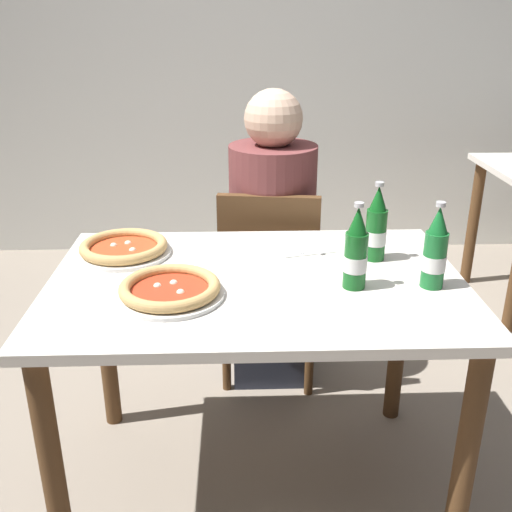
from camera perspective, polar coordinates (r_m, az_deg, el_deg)
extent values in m
plane|color=gray|center=(2.14, 0.05, -20.81)|extent=(8.00, 8.00, 0.00)
cube|color=white|center=(3.76, -1.18, 19.91)|extent=(7.00, 0.10, 2.60)
cube|color=silver|center=(1.72, 0.06, -2.64)|extent=(1.20, 0.80, 0.03)
cylinder|color=brown|center=(1.71, -19.01, -19.18)|extent=(0.06, 0.06, 0.72)
cylinder|color=brown|center=(1.75, 19.49, -18.31)|extent=(0.06, 0.06, 0.72)
cylinder|color=brown|center=(2.25, -14.30, -7.76)|extent=(0.06, 0.06, 0.72)
cylinder|color=brown|center=(2.27, 13.60, -7.32)|extent=(0.06, 0.06, 0.72)
cube|color=brown|center=(2.47, 1.49, -2.35)|extent=(0.45, 0.45, 0.04)
cube|color=brown|center=(2.21, 1.20, 0.88)|extent=(0.38, 0.09, 0.40)
cylinder|color=brown|center=(2.71, 5.31, -5.31)|extent=(0.04, 0.04, 0.41)
cylinder|color=brown|center=(2.73, -1.85, -5.01)|extent=(0.04, 0.04, 0.41)
cylinder|color=brown|center=(2.42, 5.21, -9.05)|extent=(0.04, 0.04, 0.41)
cylinder|color=brown|center=(2.44, -2.89, -8.66)|extent=(0.04, 0.04, 0.41)
cube|color=#2D3342|center=(2.54, 1.47, -6.74)|extent=(0.32, 0.28, 0.45)
cylinder|color=brown|center=(2.34, 1.59, 4.02)|extent=(0.34, 0.34, 0.55)
sphere|color=beige|center=(2.25, 1.70, 13.09)|extent=(0.22, 0.22, 0.22)
cylinder|color=brown|center=(3.56, 20.19, 2.96)|extent=(0.06, 0.06, 0.72)
cylinder|color=white|center=(1.62, -8.27, -3.70)|extent=(0.30, 0.30, 0.01)
cylinder|color=#BC381E|center=(1.62, -8.30, -3.35)|extent=(0.21, 0.21, 0.01)
torus|color=tan|center=(1.61, -8.32, -2.99)|extent=(0.27, 0.27, 0.03)
sphere|color=silver|center=(1.64, -9.48, -2.96)|extent=(0.02, 0.02, 0.02)
sphere|color=silver|center=(1.60, -7.28, -3.59)|extent=(0.02, 0.02, 0.02)
sphere|color=silver|center=(1.65, -7.94, -2.68)|extent=(0.02, 0.02, 0.02)
cylinder|color=white|center=(1.93, -12.59, 0.33)|extent=(0.30, 0.30, 0.01)
cylinder|color=#CC4723|center=(1.92, -12.62, 0.64)|extent=(0.21, 0.21, 0.01)
torus|color=tan|center=(1.92, -12.64, 0.94)|extent=(0.28, 0.28, 0.03)
sphere|color=silver|center=(1.95, -13.55, 0.92)|extent=(0.02, 0.02, 0.02)
sphere|color=silver|center=(1.90, -11.81, 0.48)|extent=(0.02, 0.02, 0.02)
sphere|color=silver|center=(1.96, -12.23, 1.13)|extent=(0.02, 0.02, 0.02)
cylinder|color=#14591E|center=(1.65, 9.56, -0.43)|extent=(0.06, 0.06, 0.16)
cone|color=#14591E|center=(1.61, 9.82, 3.42)|extent=(0.05, 0.05, 0.07)
cylinder|color=#B7B7BC|center=(1.60, 9.92, 4.90)|extent=(0.03, 0.03, 0.01)
cylinder|color=white|center=(1.65, 9.54, -0.69)|extent=(0.07, 0.07, 0.04)
cylinder|color=#14591E|center=(1.86, 11.46, 2.02)|extent=(0.06, 0.06, 0.16)
cone|color=#14591E|center=(1.82, 11.74, 5.49)|extent=(0.05, 0.05, 0.07)
cylinder|color=#B7B7BC|center=(1.81, 11.85, 6.81)|extent=(0.03, 0.03, 0.01)
cylinder|color=white|center=(1.86, 11.44, 1.79)|extent=(0.07, 0.07, 0.04)
cylinder|color=#196B2D|center=(1.71, 16.79, -0.37)|extent=(0.06, 0.06, 0.16)
cone|color=#196B2D|center=(1.67, 17.24, 3.37)|extent=(0.05, 0.05, 0.07)
cylinder|color=#B7B7BC|center=(1.65, 17.41, 4.79)|extent=(0.03, 0.03, 0.01)
cylinder|color=white|center=(1.71, 16.76, -0.61)|extent=(0.07, 0.07, 0.04)
cube|color=white|center=(1.96, 4.49, 1.08)|extent=(0.22, 0.22, 0.00)
cube|color=silver|center=(1.96, 5.07, 1.21)|extent=(0.09, 0.18, 0.00)
cube|color=silver|center=(1.96, 3.91, 1.19)|extent=(0.04, 0.17, 0.00)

